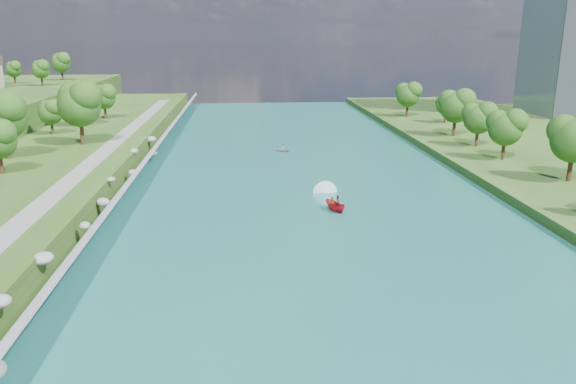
{
  "coord_description": "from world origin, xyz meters",
  "views": [
    {
      "loc": [
        -8.94,
        -55.73,
        22.63
      ],
      "look_at": [
        -3.08,
        15.99,
        2.5
      ],
      "focal_mm": 35.0,
      "sensor_mm": 36.0,
      "label": 1
    }
  ],
  "objects": [
    {
      "name": "trees_ridge",
      "position": [
        -71.93,
        100.9,
        13.75
      ],
      "size": [
        21.04,
        62.92,
        10.45
      ],
      "color": "#124413",
      "rests_on": "ridge_west"
    },
    {
      "name": "ground",
      "position": [
        0.0,
        0.0,
        0.0
      ],
      "size": [
        260.0,
        260.0,
        0.0
      ],
      "primitive_type": "plane",
      "color": "#2D5119",
      "rests_on": "ground"
    },
    {
      "name": "riverside_path",
      "position": [
        -32.5,
        20.0,
        3.55
      ],
      "size": [
        3.0,
        200.0,
        0.1
      ],
      "primitive_type": "cube",
      "color": "gray",
      "rests_on": "berm_west"
    },
    {
      "name": "river_water",
      "position": [
        0.0,
        20.0,
        0.05
      ],
      "size": [
        55.0,
        240.0,
        0.1
      ],
      "primitive_type": "cube",
      "color": "#17574A",
      "rests_on": "ground"
    },
    {
      "name": "motorboat",
      "position": [
        3.1,
        16.6,
        0.72
      ],
      "size": [
        3.6,
        18.82,
        2.01
      ],
      "rotation": [
        0.0,
        0.0,
        3.59
      ],
      "color": "red",
      "rests_on": "river_water"
    },
    {
      "name": "raft",
      "position": [
        -0.93,
        54.95,
        0.46
      ],
      "size": [
        3.71,
        3.59,
        1.56
      ],
      "rotation": [
        0.0,
        0.0,
        0.88
      ],
      "color": "#9C9FA4",
      "rests_on": "river_water"
    },
    {
      "name": "trees_east",
      "position": [
        38.09,
        34.62,
        6.97
      ],
      "size": [
        12.64,
        140.24,
        11.99
      ],
      "color": "#124413",
      "rests_on": "berm_east"
    },
    {
      "name": "riprap_bank",
      "position": [
        -25.88,
        19.01,
        1.83
      ],
      "size": [
        4.22,
        236.0,
        4.39
      ],
      "color": "slate",
      "rests_on": "ground"
    }
  ]
}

